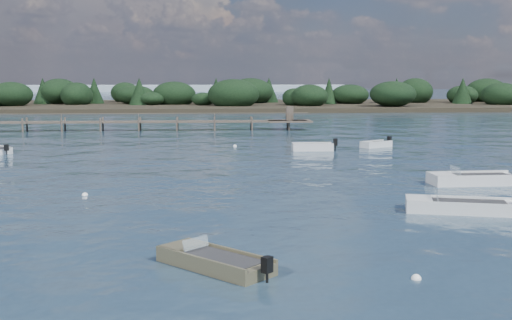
{
  "coord_description": "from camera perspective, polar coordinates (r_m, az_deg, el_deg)",
  "views": [
    {
      "loc": [
        -5.08,
        -25.61,
        6.26
      ],
      "look_at": [
        -2.29,
        14.0,
        1.0
      ],
      "focal_mm": 45.0,
      "sensor_mm": 36.0,
      "label": 1
    }
  ],
  "objects": [
    {
      "name": "jetty",
      "position": [
        75.65,
        -16.77,
        3.22
      ],
      "size": [
        64.5,
        3.2,
        3.4
      ],
      "color": "#50453B",
      "rests_on": "ground"
    },
    {
      "name": "buoy_e",
      "position": [
        56.89,
        -1.89,
        1.22
      ],
      "size": [
        0.32,
        0.32,
        0.32
      ],
      "primitive_type": "sphere",
      "color": "white",
      "rests_on": "ground"
    },
    {
      "name": "dinghy_near_olive",
      "position": [
        21.29,
        -3.71,
        -9.17
      ],
      "size": [
        3.97,
        4.02,
        1.08
      ],
      "color": "brown",
      "rests_on": "ground"
    },
    {
      "name": "tender_far_white",
      "position": [
        53.83,
        5.05,
        1.03
      ],
      "size": [
        3.77,
        1.4,
        1.29
      ],
      "color": "silver",
      "rests_on": "ground"
    },
    {
      "name": "dinghy_mid_white_a",
      "position": [
        31.12,
        17.64,
        -4.12
      ],
      "size": [
        5.34,
        3.04,
        1.23
      ],
      "color": "silver",
      "rests_on": "ground"
    },
    {
      "name": "tender_far_grey_b",
      "position": [
        57.13,
        10.63,
        1.28
      ],
      "size": [
        3.15,
        2.48,
        1.11
      ],
      "color": "silver",
      "rests_on": "ground"
    },
    {
      "name": "buoy_a",
      "position": [
        20.75,
        14.05,
        -10.24
      ],
      "size": [
        0.32,
        0.32,
        0.32
      ],
      "primitive_type": "sphere",
      "color": "white",
      "rests_on": "ground"
    },
    {
      "name": "buoy_c",
      "position": [
        34.86,
        -14.96,
        -3.06
      ],
      "size": [
        0.32,
        0.32,
        0.32
      ],
      "primitive_type": "sphere",
      "color": "white",
      "rests_on": "ground"
    },
    {
      "name": "buoy_b",
      "position": [
        31.79,
        15.7,
        -4.09
      ],
      "size": [
        0.32,
        0.32,
        0.32
      ],
      "primitive_type": "sphere",
      "color": "white",
      "rests_on": "ground"
    },
    {
      "name": "ground",
      "position": [
        85.99,
        -0.63,
        3.37
      ],
      "size": [
        400.0,
        400.0,
        0.0
      ],
      "primitive_type": "plane",
      "color": "#182A39",
      "rests_on": "ground"
    },
    {
      "name": "far_headland",
      "position": [
        129.23,
        9.48,
        5.54
      ],
      "size": [
        190.0,
        40.0,
        5.8
      ],
      "color": "black",
      "rests_on": "ground"
    },
    {
      "name": "dinghy_mid_white_b",
      "position": [
        39.17,
        18.74,
        -1.79
      ],
      "size": [
        5.45,
        2.03,
        1.35
      ],
      "color": "silver",
      "rests_on": "ground"
    }
  ]
}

